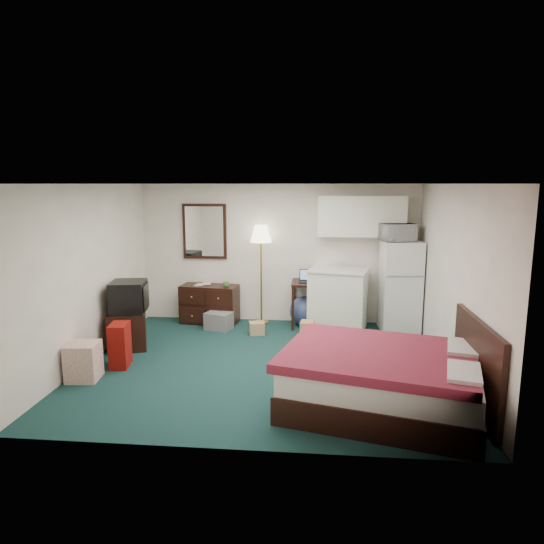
# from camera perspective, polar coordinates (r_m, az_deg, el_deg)

# --- Properties ---
(floor) EXTENTS (5.00, 4.50, 0.01)m
(floor) POSITION_cam_1_polar(r_m,az_deg,el_deg) (6.95, -0.80, -10.77)
(floor) COLOR black
(floor) RESTS_ON ground
(ceiling) EXTENTS (5.00, 4.50, 0.01)m
(ceiling) POSITION_cam_1_polar(r_m,az_deg,el_deg) (6.48, -0.85, 10.33)
(ceiling) COLOR silver
(ceiling) RESTS_ON walls
(walls) EXTENTS (5.01, 4.51, 2.50)m
(walls) POSITION_cam_1_polar(r_m,az_deg,el_deg) (6.60, -0.82, -0.59)
(walls) COLOR silver
(walls) RESTS_ON floor
(mirror) EXTENTS (0.80, 0.06, 1.00)m
(mirror) POSITION_cam_1_polar(r_m,az_deg,el_deg) (8.94, -7.92, 4.77)
(mirror) COLOR white
(mirror) RESTS_ON walls
(upper_cabinets) EXTENTS (1.50, 0.35, 0.70)m
(upper_cabinets) POSITION_cam_1_polar(r_m,az_deg,el_deg) (8.57, 10.46, 6.47)
(upper_cabinets) COLOR white
(upper_cabinets) RESTS_ON walls
(headboard) EXTENTS (0.06, 1.56, 1.00)m
(headboard) POSITION_cam_1_polar(r_m,az_deg,el_deg) (5.83, 22.93, -10.05)
(headboard) COLOR black
(headboard) RESTS_ON walls
(dresser) EXTENTS (1.07, 0.59, 0.69)m
(dresser) POSITION_cam_1_polar(r_m,az_deg,el_deg) (8.91, -7.35, -3.75)
(dresser) COLOR black
(dresser) RESTS_ON floor
(floor_lamp) EXTENTS (0.49, 0.49, 1.79)m
(floor_lamp) POSITION_cam_1_polar(r_m,az_deg,el_deg) (8.70, -1.28, -0.32)
(floor_lamp) COLOR gold
(floor_lamp) RESTS_ON floor
(desk) EXTENTS (0.64, 0.64, 0.81)m
(desk) POSITION_cam_1_polar(r_m,az_deg,el_deg) (8.63, 4.46, -3.77)
(desk) COLOR black
(desk) RESTS_ON floor
(exercise_ball) EXTENTS (0.61, 0.61, 0.53)m
(exercise_ball) POSITION_cam_1_polar(r_m,az_deg,el_deg) (8.69, 3.84, -4.59)
(exercise_ball) COLOR navy
(exercise_ball) RESTS_ON floor
(kitchen_counter) EXTENTS (1.07, 0.90, 1.03)m
(kitchen_counter) POSITION_cam_1_polar(r_m,az_deg,el_deg) (8.51, 7.77, -3.28)
(kitchen_counter) COLOR white
(kitchen_counter) RESTS_ON floor
(fridge) EXTENTS (0.68, 0.68, 1.55)m
(fridge) POSITION_cam_1_polar(r_m,az_deg,el_deg) (8.62, 14.82, -1.57)
(fridge) COLOR white
(fridge) RESTS_ON floor
(bed) EXTENTS (2.41, 2.08, 0.66)m
(bed) POSITION_cam_1_polar(r_m,az_deg,el_deg) (5.69, 12.78, -12.33)
(bed) COLOR maroon
(bed) RESTS_ON floor
(tv_stand) EXTENTS (0.74, 0.77, 0.57)m
(tv_stand) POSITION_cam_1_polar(r_m,az_deg,el_deg) (7.85, -16.70, -6.52)
(tv_stand) COLOR black
(tv_stand) RESTS_ON floor
(suitcase) EXTENTS (0.29, 0.41, 0.61)m
(suitcase) POSITION_cam_1_polar(r_m,az_deg,el_deg) (7.08, -17.46, -8.21)
(suitcase) COLOR #660608
(suitcase) RESTS_ON floor
(retail_box) EXTENTS (0.43, 0.43, 0.48)m
(retail_box) POSITION_cam_1_polar(r_m,az_deg,el_deg) (6.81, -21.30, -9.78)
(retail_box) COLOR white
(retail_box) RESTS_ON floor
(file_bin) EXTENTS (0.50, 0.43, 0.30)m
(file_bin) POSITION_cam_1_polar(r_m,az_deg,el_deg) (8.52, -6.28, -5.74)
(file_bin) COLOR slate
(file_bin) RESTS_ON floor
(cardboard_box_a) EXTENTS (0.29, 0.26, 0.21)m
(cardboard_box_a) POSITION_cam_1_polar(r_m,az_deg,el_deg) (8.22, -1.80, -6.63)
(cardboard_box_a) COLOR #A07553
(cardboard_box_a) RESTS_ON floor
(cardboard_box_b) EXTENTS (0.24, 0.28, 0.26)m
(cardboard_box_b) POSITION_cam_1_polar(r_m,az_deg,el_deg) (8.11, 4.16, -6.70)
(cardboard_box_b) COLOR #A07553
(cardboard_box_b) RESTS_ON floor
(laptop) EXTENTS (0.31, 0.25, 0.21)m
(laptop) POSITION_cam_1_polar(r_m,az_deg,el_deg) (8.47, 4.24, -0.53)
(laptop) COLOR black
(laptop) RESTS_ON desk
(crt_tv) EXTENTS (0.61, 0.64, 0.48)m
(crt_tv) POSITION_cam_1_polar(r_m,az_deg,el_deg) (7.72, -16.51, -2.80)
(crt_tv) COLOR black
(crt_tv) RESTS_ON tv_stand
(microwave) EXTENTS (0.61, 0.47, 0.36)m
(microwave) POSITION_cam_1_polar(r_m,az_deg,el_deg) (8.41, 14.57, 4.76)
(microwave) COLOR white
(microwave) RESTS_ON fridge
(book_a) EXTENTS (0.15, 0.04, 0.21)m
(book_a) POSITION_cam_1_polar(r_m,az_deg,el_deg) (8.86, -8.98, -0.87)
(book_a) COLOR #A07553
(book_a) RESTS_ON dresser
(book_b) EXTENTS (0.15, 0.04, 0.20)m
(book_b) POSITION_cam_1_polar(r_m,az_deg,el_deg) (8.91, -8.16, -0.82)
(book_b) COLOR #A07553
(book_b) RESTS_ON dresser
(mug) EXTENTS (0.13, 0.11, 0.12)m
(mug) POSITION_cam_1_polar(r_m,az_deg,el_deg) (8.64, -5.44, -1.39)
(mug) COLOR #407830
(mug) RESTS_ON dresser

